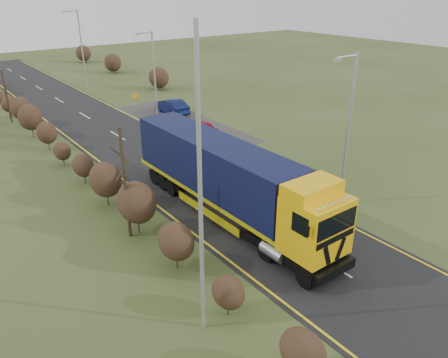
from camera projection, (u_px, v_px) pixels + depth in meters
name	position (u px, v px, depth m)	size (l,w,h in m)	color
ground	(271.00, 229.00, 24.03)	(160.00, 160.00, 0.00)	#343F1B
road	(176.00, 171.00, 31.32)	(8.00, 120.00, 0.02)	black
layby	(180.00, 123.00, 42.17)	(6.00, 18.00, 0.02)	#2E2B28
lane_markings	(179.00, 172.00, 31.09)	(7.52, 116.00, 0.01)	yellow
hedgerow	(107.00, 182.00, 25.85)	(2.24, 102.04, 6.05)	black
lorry	(228.00, 177.00, 24.25)	(3.10, 15.94, 4.44)	black
car_red_hatchback	(201.00, 127.00, 38.78)	(1.49, 3.70, 1.26)	maroon
car_blue_sedan	(172.00, 106.00, 44.80)	(1.64, 4.69, 1.55)	#0B123C
streetlight_near	(347.00, 125.00, 24.84)	(1.92, 0.18, 9.01)	#97999C
streetlight_mid	(153.00, 72.00, 41.74)	(1.78, 0.18, 8.34)	#97999C
streetlight_far	(81.00, 46.00, 53.83)	(2.01, 0.19, 9.47)	#97999C
left_pole	(200.00, 196.00, 14.86)	(0.16, 0.16, 11.46)	#97999C
speed_sign	(198.00, 130.00, 35.53)	(0.56, 0.10, 2.02)	#97999C
warning_board	(135.00, 100.00, 45.40)	(0.79, 0.11, 2.07)	#97999C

